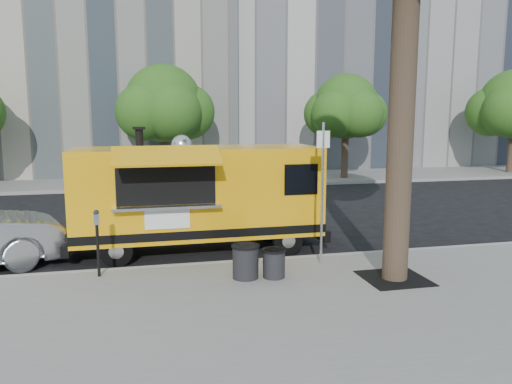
# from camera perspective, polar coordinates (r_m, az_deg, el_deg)

# --- Properties ---
(ground) EXTENTS (120.00, 120.00, 0.00)m
(ground) POSITION_cam_1_polar(r_m,az_deg,el_deg) (11.92, -2.30, -7.26)
(ground) COLOR black
(ground) RESTS_ON ground
(sidewalk) EXTENTS (60.00, 6.00, 0.15)m
(sidewalk) POSITION_cam_1_polar(r_m,az_deg,el_deg) (8.22, 3.07, -14.26)
(sidewalk) COLOR gray
(sidewalk) RESTS_ON ground
(curb) EXTENTS (60.00, 0.14, 0.16)m
(curb) POSITION_cam_1_polar(r_m,az_deg,el_deg) (11.03, -1.40, -8.19)
(curb) COLOR #999993
(curb) RESTS_ON ground
(far_sidewalk) EXTENTS (60.00, 5.00, 0.15)m
(far_sidewalk) POSITION_cam_1_polar(r_m,az_deg,el_deg) (25.06, -8.08, 1.29)
(far_sidewalk) COLOR gray
(far_sidewalk) RESTS_ON ground
(building_mid) EXTENTS (20.00, 14.00, 20.00)m
(building_mid) POSITION_cam_1_polar(r_m,az_deg,el_deg) (37.66, 9.73, 18.88)
(building_mid) COLOR #A9A29E
(building_mid) RESTS_ON ground
(tree_well) EXTENTS (1.20, 1.20, 0.02)m
(tree_well) POSITION_cam_1_polar(r_m,az_deg,el_deg) (10.19, 15.53, -9.49)
(tree_well) COLOR black
(tree_well) RESTS_ON sidewalk
(far_tree_b) EXTENTS (3.60, 3.60, 5.50)m
(far_tree_b) POSITION_cam_1_polar(r_m,az_deg,el_deg) (24.00, -10.52, 9.90)
(far_tree_b) COLOR #33261C
(far_tree_b) RESTS_ON far_sidewalk
(far_tree_c) EXTENTS (3.24, 3.24, 5.21)m
(far_tree_c) POSITION_cam_1_polar(r_m,az_deg,el_deg) (25.74, 10.25, 9.56)
(far_tree_c) COLOR #33261C
(far_tree_c) RESTS_ON far_sidewalk
(sign_post) EXTENTS (0.28, 0.06, 3.00)m
(sign_post) POSITION_cam_1_polar(r_m,az_deg,el_deg) (10.49, 7.59, 0.78)
(sign_post) COLOR silver
(sign_post) RESTS_ON sidewalk
(parking_meter) EXTENTS (0.11, 0.11, 1.33)m
(parking_meter) POSITION_cam_1_polar(r_m,az_deg,el_deg) (10.22, -17.69, -4.72)
(parking_meter) COLOR black
(parking_meter) RESTS_ON sidewalk
(food_truck) EXTENTS (6.14, 2.83, 3.00)m
(food_truck) POSITION_cam_1_polar(r_m,az_deg,el_deg) (12.05, -6.75, -0.27)
(food_truck) COLOR #FFAE0D
(food_truck) RESTS_ON ground
(trash_bin_left) EXTENTS (0.55, 0.55, 0.66)m
(trash_bin_left) POSITION_cam_1_polar(r_m,az_deg,el_deg) (9.77, -1.21, -7.83)
(trash_bin_left) COLOR black
(trash_bin_left) RESTS_ON sidewalk
(trash_bin_right) EXTENTS (0.47, 0.47, 0.56)m
(trash_bin_right) POSITION_cam_1_polar(r_m,az_deg,el_deg) (9.82, 2.07, -8.04)
(trash_bin_right) COLOR black
(trash_bin_right) RESTS_ON sidewalk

